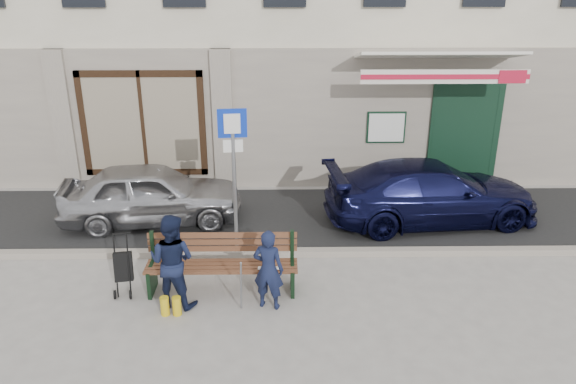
{
  "coord_description": "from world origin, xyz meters",
  "views": [
    {
      "loc": [
        -0.1,
        -7.46,
        4.87
      ],
      "look_at": [
        0.02,
        1.6,
        1.2
      ],
      "focal_mm": 35.0,
      "sensor_mm": 36.0,
      "label": 1
    }
  ],
  "objects_px": {
    "parking_sign": "(234,159)",
    "stroller": "(123,268)",
    "bench": "(219,265)",
    "man": "(268,270)",
    "woman": "(172,261)",
    "car_navy": "(431,192)",
    "car_silver": "(151,194)"
  },
  "relations": [
    {
      "from": "bench",
      "to": "man",
      "type": "bearing_deg",
      "value": -30.38
    },
    {
      "from": "parking_sign",
      "to": "man",
      "type": "distance_m",
      "value": 2.2
    },
    {
      "from": "car_navy",
      "to": "man",
      "type": "xyz_separation_m",
      "value": [
        -3.23,
        -3.09,
        0.02
      ]
    },
    {
      "from": "parking_sign",
      "to": "bench",
      "type": "xyz_separation_m",
      "value": [
        -0.18,
        -1.31,
        -1.33
      ]
    },
    {
      "from": "bench",
      "to": "man",
      "type": "height_order",
      "value": "man"
    },
    {
      "from": "man",
      "to": "car_silver",
      "type": "bearing_deg",
      "value": -37.06
    },
    {
      "from": "woman",
      "to": "stroller",
      "type": "xyz_separation_m",
      "value": [
        -0.85,
        0.33,
        -0.31
      ]
    },
    {
      "from": "car_navy",
      "to": "parking_sign",
      "type": "xyz_separation_m",
      "value": [
        -3.85,
        -1.32,
        1.17
      ]
    },
    {
      "from": "parking_sign",
      "to": "man",
      "type": "xyz_separation_m",
      "value": [
        0.61,
        -1.77,
        -1.14
      ]
    },
    {
      "from": "bench",
      "to": "parking_sign",
      "type": "bearing_deg",
      "value": 82.09
    },
    {
      "from": "bench",
      "to": "woman",
      "type": "distance_m",
      "value": 0.8
    },
    {
      "from": "parking_sign",
      "to": "bench",
      "type": "distance_m",
      "value": 1.87
    },
    {
      "from": "man",
      "to": "bench",
      "type": "bearing_deg",
      "value": -15.07
    },
    {
      "from": "car_navy",
      "to": "woman",
      "type": "distance_m",
      "value": 5.56
    },
    {
      "from": "car_navy",
      "to": "woman",
      "type": "xyz_separation_m",
      "value": [
        -4.68,
        -2.99,
        0.13
      ]
    },
    {
      "from": "parking_sign",
      "to": "car_navy",
      "type": "bearing_deg",
      "value": 13.46
    },
    {
      "from": "man",
      "to": "woman",
      "type": "xyz_separation_m",
      "value": [
        -1.45,
        0.1,
        0.1
      ]
    },
    {
      "from": "car_silver",
      "to": "woman",
      "type": "height_order",
      "value": "woman"
    },
    {
      "from": "car_navy",
      "to": "stroller",
      "type": "bearing_deg",
      "value": 108.72
    },
    {
      "from": "bench",
      "to": "man",
      "type": "relative_size",
      "value": 1.86
    },
    {
      "from": "parking_sign",
      "to": "stroller",
      "type": "distance_m",
      "value": 2.54
    },
    {
      "from": "man",
      "to": "stroller",
      "type": "distance_m",
      "value": 2.35
    },
    {
      "from": "car_silver",
      "to": "man",
      "type": "relative_size",
      "value": 2.78
    },
    {
      "from": "parking_sign",
      "to": "stroller",
      "type": "height_order",
      "value": "parking_sign"
    },
    {
      "from": "car_navy",
      "to": "parking_sign",
      "type": "relative_size",
      "value": 1.61
    },
    {
      "from": "stroller",
      "to": "parking_sign",
      "type": "bearing_deg",
      "value": 27.95
    },
    {
      "from": "bench",
      "to": "man",
      "type": "distance_m",
      "value": 0.94
    },
    {
      "from": "car_navy",
      "to": "stroller",
      "type": "relative_size",
      "value": 4.33
    },
    {
      "from": "car_navy",
      "to": "stroller",
      "type": "xyz_separation_m",
      "value": [
        -5.53,
        -2.65,
        -0.18
      ]
    },
    {
      "from": "parking_sign",
      "to": "man",
      "type": "relative_size",
      "value": 2.07
    },
    {
      "from": "parking_sign",
      "to": "bench",
      "type": "relative_size",
      "value": 1.11
    },
    {
      "from": "car_silver",
      "to": "parking_sign",
      "type": "distance_m",
      "value": 2.54
    }
  ]
}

